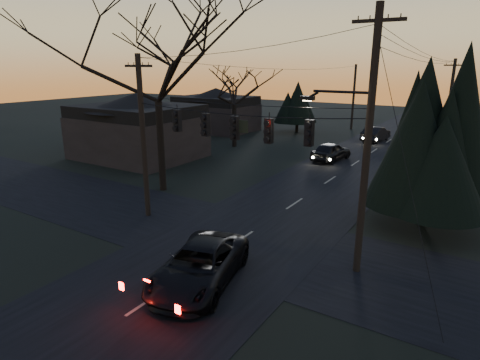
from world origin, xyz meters
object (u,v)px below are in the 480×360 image
Objects in this scene: bare_tree_left at (156,63)px; sedan_oncoming_a at (331,151)px; utility_pole_far_r at (443,150)px; sedan_oncoming_b at (376,134)px; utility_pole_left at (148,215)px; evergreen_right at (431,135)px; utility_pole_far_l at (351,129)px; suv_near at (200,266)px; utility_pole_right at (356,271)px.

bare_tree_left reaches higher than sedan_oncoming_a.
sedan_oncoming_b is (-6.74, 1.20, 0.78)m from utility_pole_far_r.
evergreen_right reaches higher than utility_pole_left.
utility_pole_left is at bearing -57.21° from bare_tree_left.
utility_pole_far_r is 1.04× the size of evergreen_right.
utility_pole_far_l reaches higher than suv_near.
evergreen_right is 14.91m from sedan_oncoming_a.
utility_pole_right is at bearing -72.28° from utility_pole_far_l.
utility_pole_right is 1.18× the size of utility_pole_left.
suv_near is at bearing -31.31° from utility_pole_left.
bare_tree_left is 2.44× the size of sedan_oncoming_b.
utility_pole_left is 36.00m from utility_pole_far_l.
utility_pole_far_l is 33.17m from bare_tree_left.
bare_tree_left is (-2.53, 3.92, 8.05)m from utility_pole_left.
utility_pole_left is 30.27m from utility_pole_far_r.
utility_pole_left is at bearing 180.00° from utility_pole_right.
utility_pole_right is at bearing -15.62° from bare_tree_left.
utility_pole_far_l is 0.69× the size of bare_tree_left.
sedan_oncoming_a is at bearing 65.41° from bare_tree_left.
evergreen_right is 1.73× the size of sedan_oncoming_b.
utility_pole_far_r is at bearing 67.29° from suv_near.
utility_pole_left and utility_pole_far_r have the same top height.
sedan_oncoming_b is at bearing 169.87° from utility_pole_far_r.
utility_pole_far_r is 6.89m from sedan_oncoming_b.
bare_tree_left is at bearing -120.23° from utility_pole_far_r.
utility_pole_right reaches higher than utility_pole_far_r.
sedan_oncoming_a is (-2.93, 22.05, 0.04)m from suv_near.
sedan_oncoming_b is (7.29, 25.28, -7.28)m from bare_tree_left.
suv_near is at bearing -40.83° from bare_tree_left.
utility_pole_left is 1.84× the size of sedan_oncoming_a.
bare_tree_left is 17.02m from sedan_oncoming_a.
utility_pole_far_r is at bearing 93.51° from evergreen_right.
utility_pole_far_l is 0.98× the size of evergreen_right.
utility_pole_far_r is at bearing 176.18° from sedan_oncoming_b.
utility_pole_left is at bearing 85.99° from sedan_oncoming_a.
evergreen_right is at bearing 115.93° from sedan_oncoming_b.
utility_pole_left is at bearing -112.33° from utility_pole_far_r.
bare_tree_left reaches higher than utility_pole_right.
utility_pole_right reaches higher than utility_pole_left.
bare_tree_left is at bearing 122.79° from utility_pole_left.
suv_near is at bearing -98.32° from utility_pole_far_r.
utility_pole_left reaches higher than suv_near.
utility_pole_left is 0.74× the size of bare_tree_left.
evergreen_right is at bearing 136.57° from sedan_oncoming_a.
utility_pole_far_l is at bearing 85.23° from suv_near.
utility_pole_far_l is at bearing 85.49° from bare_tree_left.
evergreen_right is 1.76× the size of sedan_oncoming_a.
utility_pole_left is 1.06× the size of utility_pole_far_l.
utility_pole_right is at bearing -101.18° from evergreen_right.
utility_pole_left is 1.58× the size of suv_near.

